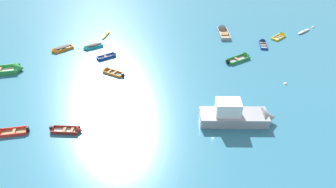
% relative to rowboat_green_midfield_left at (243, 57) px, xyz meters
% --- Properties ---
extents(rowboat_green_midfield_left, '(3.67, 2.71, 1.08)m').
position_rel_rowboat_green_midfield_left_xyz_m(rowboat_green_midfield_left, '(0.00, 0.00, 0.00)').
color(rowboat_green_midfield_left, gray).
rests_on(rowboat_green_midfield_left, ground_plane).
extents(rowboat_orange_outer_right, '(2.90, 2.24, 0.85)m').
position_rel_rowboat_green_midfield_left_xyz_m(rowboat_orange_outer_right, '(-16.80, -2.58, -0.03)').
color(rowboat_orange_outer_right, '#4C4C51').
rests_on(rowboat_orange_outer_right, ground_plane).
extents(rowboat_grey_midfield_right, '(1.52, 4.60, 1.28)m').
position_rel_rowboat_green_midfield_left_xyz_m(rowboat_grey_midfield_right, '(-0.97, 8.58, 0.04)').
color(rowboat_grey_midfield_right, '#99754C').
rests_on(rowboat_grey_midfield_right, ground_plane).
extents(kayak_yellow_distant_center, '(1.14, 2.93, 0.28)m').
position_rel_rowboat_green_midfield_left_xyz_m(kayak_yellow_distant_center, '(-18.38, 7.98, -0.03)').
color(kayak_yellow_distant_center, yellow).
rests_on(kayak_yellow_distant_center, ground_plane).
extents(rowboat_deep_blue_near_right, '(2.70, 1.98, 0.76)m').
position_rel_rowboat_green_midfield_left_xyz_m(rowboat_deep_blue_near_right, '(-16.95, 1.41, -0.02)').
color(rowboat_deep_blue_near_right, beige).
rests_on(rowboat_deep_blue_near_right, ground_plane).
extents(rowboat_turquoise_cluster_inner, '(2.80, 1.97, 0.76)m').
position_rel_rowboat_green_midfield_left_xyz_m(rowboat_turquoise_cluster_inner, '(-19.94, 3.95, 0.09)').
color(rowboat_turquoise_cluster_inner, beige).
rests_on(rowboat_turquoise_cluster_inner, ground_plane).
extents(rowboat_red_center, '(3.03, 1.26, 0.86)m').
position_rel_rowboat_green_midfield_left_xyz_m(rowboat_red_center, '(-24.88, -12.96, -0.02)').
color(rowboat_red_center, '#99754C').
rests_on(rowboat_red_center, ground_plane).
extents(rowboat_maroon_outer_left, '(3.01, 1.13, 0.79)m').
position_rel_rowboat_green_midfield_left_xyz_m(rowboat_maroon_outer_left, '(-18.95, -12.96, -0.01)').
color(rowboat_maroon_outer_left, beige).
rests_on(rowboat_maroon_outer_left, ground_plane).
extents(kayak_white_back_row_left, '(2.72, 2.20, 0.29)m').
position_rel_rowboat_green_midfield_left_xyz_m(kayak_white_back_row_left, '(11.24, 7.77, -0.03)').
color(kayak_white_back_row_left, white).
rests_on(kayak_white_back_row_left, ground_plane).
extents(rowboat_green_far_left, '(4.83, 2.35, 1.56)m').
position_rel_rowboat_green_midfield_left_xyz_m(rowboat_green_far_left, '(-28.34, -1.78, 0.09)').
color(rowboat_green_far_left, beige).
rests_on(rowboat_green_far_left, ground_plane).
extents(rowboat_orange_back_row_center, '(2.96, 2.57, 0.94)m').
position_rel_rowboat_green_midfield_left_xyz_m(rowboat_orange_back_row_center, '(-23.99, 3.37, 0.09)').
color(rowboat_orange_back_row_center, beige).
rests_on(rowboat_orange_back_row_center, ground_plane).
extents(motor_launch_grey_cluster_outer, '(7.15, 2.58, 2.73)m').
position_rel_rowboat_green_midfield_left_xyz_m(motor_launch_grey_cluster_outer, '(-3.62, -12.27, 0.58)').
color(motor_launch_grey_cluster_outer, gray).
rests_on(motor_launch_grey_cluster_outer, ground_plane).
extents(rowboat_yellow_far_right, '(2.71, 2.50, 0.91)m').
position_rel_rowboat_green_midfield_left_xyz_m(rowboat_yellow_far_right, '(7.33, 6.45, -0.05)').
color(rowboat_yellow_far_right, beige).
rests_on(rowboat_yellow_far_right, ground_plane).
extents(rowboat_deep_blue_near_camera, '(1.38, 2.99, 0.83)m').
position_rel_rowboat_green_midfield_left_xyz_m(rowboat_deep_blue_near_camera, '(3.86, 4.31, -0.05)').
color(rowboat_deep_blue_near_camera, gray).
rests_on(rowboat_deep_blue_near_camera, ground_plane).
extents(mooring_buoy_trailing, '(0.45, 0.45, 0.45)m').
position_rel_rowboat_green_midfield_left_xyz_m(mooring_buoy_trailing, '(13.42, 9.42, -0.17)').
color(mooring_buoy_trailing, silver).
rests_on(mooring_buoy_trailing, ground_plane).
extents(mooring_buoy_far_field, '(0.40, 0.40, 0.40)m').
position_rel_rowboat_green_midfield_left_xyz_m(mooring_buoy_far_field, '(3.22, -6.17, -0.17)').
color(mooring_buoy_far_field, silver).
rests_on(mooring_buoy_far_field, ground_plane).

